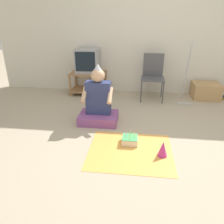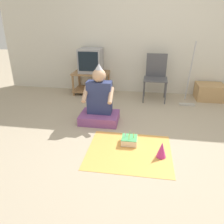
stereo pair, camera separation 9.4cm
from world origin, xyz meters
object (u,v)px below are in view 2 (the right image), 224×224
(tv, at_px, (91,60))
(cardboard_box_stack, at_px, (209,92))
(person_seated, at_px, (99,104))
(dust_mop, at_px, (189,87))
(folding_chair, at_px, (156,74))
(birthday_cake, at_px, (129,140))
(party_hat_blue, at_px, (162,150))

(tv, xyz_separation_m, cardboard_box_stack, (2.42, -0.02, -0.55))
(cardboard_box_stack, bearing_deg, person_seated, -145.87)
(dust_mop, bearing_deg, cardboard_box_stack, 35.17)
(cardboard_box_stack, distance_m, dust_mop, 0.61)
(dust_mop, relative_size, person_seated, 1.27)
(person_seated, bearing_deg, folding_chair, 53.90)
(cardboard_box_stack, relative_size, birthday_cake, 2.59)
(dust_mop, height_order, party_hat_blue, dust_mop)
(cardboard_box_stack, bearing_deg, folding_chair, -173.17)
(birthday_cake, bearing_deg, person_seated, 130.66)
(dust_mop, relative_size, party_hat_blue, 6.07)
(folding_chair, bearing_deg, party_hat_blue, -88.83)
(person_seated, distance_m, party_hat_blue, 1.26)
(birthday_cake, bearing_deg, folding_chair, 78.85)
(party_hat_blue, bearing_deg, folding_chair, 91.17)
(tv, distance_m, party_hat_blue, 2.66)
(tv, xyz_separation_m, dust_mop, (1.94, -0.36, -0.37))
(person_seated, bearing_deg, cardboard_box_stack, 34.13)
(dust_mop, distance_m, party_hat_blue, 1.94)
(folding_chair, xyz_separation_m, person_seated, (-0.87, -1.20, -0.21))
(party_hat_blue, bearing_deg, tv, 122.01)
(cardboard_box_stack, bearing_deg, party_hat_blue, -115.69)
(tv, distance_m, birthday_cake, 2.28)
(tv, bearing_deg, party_hat_blue, -57.99)
(tv, bearing_deg, birthday_cake, -63.49)
(person_seated, xyz_separation_m, birthday_cake, (0.52, -0.60, -0.24))
(tv, relative_size, folding_chair, 0.55)
(tv, height_order, cardboard_box_stack, tv)
(cardboard_box_stack, distance_m, party_hat_blue, 2.41)
(tv, distance_m, cardboard_box_stack, 2.48)
(cardboard_box_stack, relative_size, person_seated, 0.57)
(dust_mop, xyz_separation_m, party_hat_blue, (-0.57, -1.84, -0.23))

